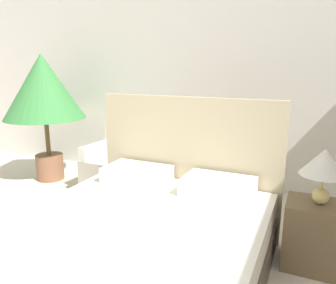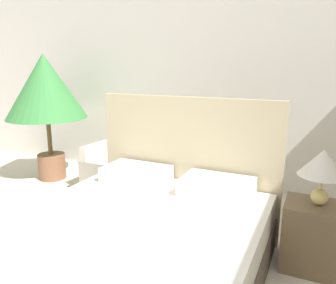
% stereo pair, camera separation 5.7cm
% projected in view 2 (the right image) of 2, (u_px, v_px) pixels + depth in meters
% --- Properties ---
extents(wall_back, '(10.00, 0.06, 2.90)m').
position_uv_depth(wall_back, '(216.00, 75.00, 4.20)').
color(wall_back, silver).
rests_on(wall_back, ground_plane).
extents(bed, '(1.78, 2.21, 1.29)m').
position_uv_depth(bed, '(132.00, 250.00, 2.33)').
color(bed, '#4C4238').
rests_on(bed, ground_plane).
extents(armchair_near_window_left, '(0.74, 0.67, 0.82)m').
position_uv_depth(armchair_near_window_left, '(117.00, 169.00, 4.21)').
color(armchair_near_window_left, silver).
rests_on(armchair_near_window_left, ground_plane).
extents(armchair_near_window_right, '(0.72, 0.65, 0.82)m').
position_uv_depth(armchair_near_window_right, '(195.00, 182.00, 3.77)').
color(armchair_near_window_right, silver).
rests_on(armchair_near_window_right, ground_plane).
extents(potted_palm, '(1.07, 1.07, 1.72)m').
position_uv_depth(potted_palm, '(45.00, 90.00, 4.39)').
color(potted_palm, brown).
rests_on(potted_palm, ground_plane).
extents(nightstand, '(0.48, 0.37, 0.54)m').
position_uv_depth(nightstand, '(315.00, 237.00, 2.54)').
color(nightstand, brown).
rests_on(nightstand, ground_plane).
extents(table_lamp, '(0.35, 0.35, 0.43)m').
position_uv_depth(table_lamp, '(323.00, 165.00, 2.41)').
color(table_lamp, tan).
rests_on(table_lamp, nightstand).
extents(side_table, '(0.30, 0.30, 0.44)m').
position_uv_depth(side_table, '(153.00, 179.00, 3.98)').
color(side_table, '#B7AD93').
rests_on(side_table, ground_plane).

